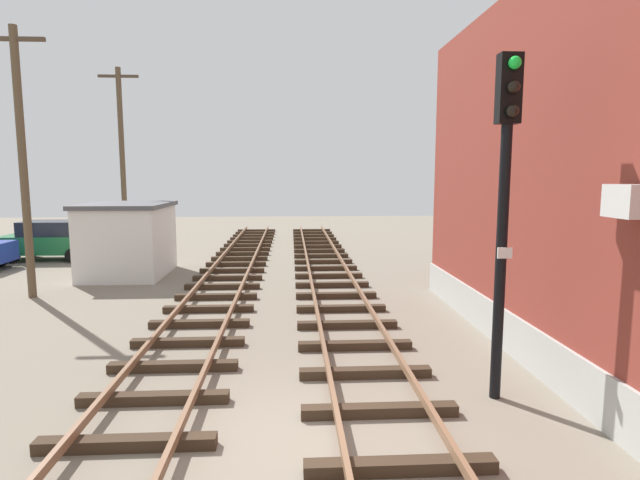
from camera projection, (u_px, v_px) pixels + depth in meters
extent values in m
plane|color=slate|center=(305.00, 444.00, 7.19)|extent=(80.00, 80.00, 0.00)
cube|color=#38281C|center=(400.00, 466.00, 6.48)|extent=(2.50, 0.24, 0.18)
cube|color=#38281C|center=(379.00, 411.00, 8.02)|extent=(2.50, 0.24, 0.18)
cube|color=#38281C|center=(365.00, 373.00, 9.55)|extent=(2.50, 0.24, 0.18)
cube|color=#38281C|center=(355.00, 346.00, 11.08)|extent=(2.50, 0.24, 0.18)
cube|color=#38281C|center=(347.00, 325.00, 12.62)|extent=(2.50, 0.24, 0.18)
cube|color=#38281C|center=(341.00, 309.00, 14.15)|extent=(2.50, 0.24, 0.18)
cube|color=#38281C|center=(336.00, 295.00, 15.68)|extent=(2.50, 0.24, 0.18)
cube|color=#38281C|center=(332.00, 285.00, 17.21)|extent=(2.50, 0.24, 0.18)
cube|color=#38281C|center=(329.00, 276.00, 18.75)|extent=(2.50, 0.24, 0.18)
cube|color=#38281C|center=(326.00, 268.00, 20.28)|extent=(2.50, 0.24, 0.18)
cube|color=#38281C|center=(323.00, 262.00, 21.81)|extent=(2.50, 0.24, 0.18)
cube|color=#38281C|center=(321.00, 256.00, 23.35)|extent=(2.50, 0.24, 0.18)
cube|color=#38281C|center=(319.00, 251.00, 24.88)|extent=(2.50, 0.24, 0.18)
cube|color=#38281C|center=(318.00, 247.00, 26.41)|extent=(2.50, 0.24, 0.18)
cube|color=#38281C|center=(316.00, 243.00, 27.94)|extent=(2.50, 0.24, 0.18)
cube|color=#38281C|center=(315.00, 239.00, 29.48)|extent=(2.50, 0.24, 0.18)
cube|color=#38281C|center=(314.00, 236.00, 31.01)|extent=(2.50, 0.24, 0.18)
cube|color=#38281C|center=(313.00, 233.00, 32.54)|extent=(2.50, 0.24, 0.18)
cube|color=#38281C|center=(312.00, 230.00, 34.08)|extent=(2.50, 0.24, 0.18)
cube|color=brown|center=(339.00, 427.00, 7.19)|extent=(0.08, 55.74, 0.14)
cube|color=brown|center=(438.00, 424.00, 7.27)|extent=(0.08, 55.74, 0.14)
cube|color=#38281C|center=(126.00, 444.00, 7.04)|extent=(2.50, 0.24, 0.18)
cube|color=#38281C|center=(154.00, 399.00, 8.45)|extent=(2.50, 0.24, 0.18)
cube|color=#38281C|center=(173.00, 366.00, 9.87)|extent=(2.50, 0.24, 0.18)
cube|color=#38281C|center=(188.00, 342.00, 11.28)|extent=(2.50, 0.24, 0.18)
cube|color=#38281C|center=(200.00, 324.00, 12.70)|extent=(2.50, 0.24, 0.18)
cube|color=#38281C|center=(209.00, 309.00, 14.11)|extent=(2.50, 0.24, 0.18)
cube|color=#38281C|center=(216.00, 297.00, 15.53)|extent=(2.50, 0.24, 0.18)
cube|color=#38281C|center=(222.00, 287.00, 16.94)|extent=(2.50, 0.24, 0.18)
cube|color=#38281C|center=(228.00, 278.00, 18.36)|extent=(2.50, 0.24, 0.18)
cube|color=#38281C|center=(232.00, 271.00, 19.77)|extent=(2.50, 0.24, 0.18)
cube|color=#38281C|center=(236.00, 264.00, 21.19)|extent=(2.50, 0.24, 0.18)
cube|color=#38281C|center=(240.00, 259.00, 22.60)|extent=(2.50, 0.24, 0.18)
cube|color=#38281C|center=(243.00, 254.00, 24.02)|extent=(2.50, 0.24, 0.18)
cube|color=#38281C|center=(245.00, 249.00, 25.43)|extent=(2.50, 0.24, 0.18)
cube|color=#38281C|center=(248.00, 245.00, 26.85)|extent=(2.50, 0.24, 0.18)
cube|color=#38281C|center=(250.00, 242.00, 28.26)|extent=(2.50, 0.24, 0.18)
cube|color=#38281C|center=(252.00, 239.00, 29.68)|extent=(2.50, 0.24, 0.18)
cube|color=#38281C|center=(253.00, 236.00, 31.09)|extent=(2.50, 0.24, 0.18)
cube|color=#38281C|center=(255.00, 233.00, 32.51)|extent=(2.50, 0.24, 0.18)
cube|color=#38281C|center=(257.00, 231.00, 33.92)|extent=(2.50, 0.24, 0.18)
cube|color=brown|center=(73.00, 434.00, 6.98)|extent=(0.08, 55.74, 0.14)
cube|color=brown|center=(178.00, 431.00, 7.06)|extent=(0.08, 55.74, 0.14)
cylinder|color=black|center=(501.00, 265.00, 8.42)|extent=(0.18, 0.18, 4.63)
cube|color=black|center=(509.00, 89.00, 8.05)|extent=(0.36, 0.24, 1.10)
sphere|color=#19E53F|center=(515.00, 63.00, 7.82)|extent=(0.20, 0.20, 0.20)
sphere|color=black|center=(514.00, 87.00, 7.87)|extent=(0.20, 0.20, 0.20)
sphere|color=black|center=(513.00, 111.00, 7.92)|extent=(0.20, 0.20, 0.20)
cube|color=white|center=(505.00, 253.00, 8.25)|extent=(0.24, 0.03, 0.18)
cube|color=#B2B2AD|center=(545.00, 359.00, 9.30)|extent=(0.08, 15.29, 0.90)
cube|color=silver|center=(631.00, 201.00, 6.63)|extent=(0.44, 0.60, 0.44)
cube|color=silver|center=(128.00, 241.00, 19.18)|extent=(2.80, 3.60, 2.60)
cube|color=#4C4C51|center=(126.00, 205.00, 19.00)|extent=(3.00, 3.80, 0.16)
cube|color=brown|center=(90.00, 250.00, 19.14)|extent=(0.06, 0.90, 2.00)
cube|color=#1E6B38|center=(52.00, 244.00, 22.79)|extent=(4.20, 1.80, 0.80)
cube|color=#1E232D|center=(51.00, 228.00, 22.70)|extent=(2.31, 1.66, 0.64)
cylinder|color=black|center=(89.00, 249.00, 23.81)|extent=(0.64, 0.24, 0.64)
cylinder|color=black|center=(73.00, 255.00, 22.02)|extent=(0.64, 0.24, 0.64)
cylinder|color=black|center=(33.00, 250.00, 23.66)|extent=(0.64, 0.24, 0.64)
cylinder|color=black|center=(12.00, 256.00, 21.88)|extent=(0.64, 0.24, 0.64)
cylinder|color=black|center=(0.00, 259.00, 21.18)|extent=(0.64, 0.24, 0.64)
cylinder|color=brown|center=(23.00, 166.00, 15.32)|extent=(0.24, 0.24, 8.19)
cube|color=#4C3D2D|center=(14.00, 39.00, 14.84)|extent=(1.80, 0.12, 0.12)
cylinder|color=brown|center=(123.00, 164.00, 23.48)|extent=(0.24, 0.24, 8.68)
cube|color=#4C3D2D|center=(118.00, 76.00, 22.97)|extent=(1.80, 0.12, 0.12)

